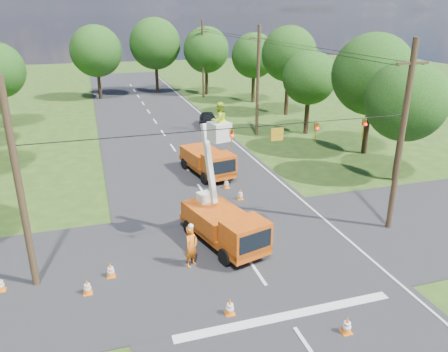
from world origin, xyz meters
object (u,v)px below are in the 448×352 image
object	(u,v)px
pole_left	(20,189)
tree_right_d	(289,54)
tree_right_e	(254,56)
tree_far_a	(96,51)
traffic_cone_2	(240,194)
traffic_cone_0	(230,307)
traffic_cone_1	(347,325)
traffic_cone_6	(0,284)
tree_right_b	(373,75)
tree_right_c	(309,78)
tree_far_c	(206,50)
tree_far_b	(155,44)
traffic_cone_4	(111,270)
traffic_cone_7	(222,153)
traffic_cone_5	(87,287)
bucket_truck	(224,217)
pole_right_mid	(258,81)
second_truck	(208,161)
pole_right_far	(203,59)
distant_car	(208,120)
pole_right_near	(401,138)
traffic_cone_3	(226,183)
ground_worker	(191,247)

from	to	relation	value
pole_left	tree_right_d	xyz separation A→B (m)	(24.30, 27.00, 2.18)
tree_right_e	tree_far_a	xyz separation A→B (m)	(-18.80, 8.00, 0.38)
traffic_cone_2	traffic_cone_0	bearing A→B (deg)	-111.28
traffic_cone_1	tree_right_e	world-z (taller)	tree_right_e
traffic_cone_6	tree_right_b	xyz separation A→B (m)	(25.89, 12.07, 6.08)
tree_right_c	tree_far_c	distance (m)	23.31
tree_right_c	tree_far_b	world-z (taller)	tree_far_b
traffic_cone_4	traffic_cone_7	distance (m)	17.55
traffic_cone_5	tree_right_b	bearing A→B (deg)	30.90
bucket_truck	traffic_cone_4	distance (m)	5.94
traffic_cone_1	tree_far_b	bearing A→B (deg)	88.57
traffic_cone_0	pole_right_mid	distance (m)	27.02
bucket_truck	second_truck	bearing A→B (deg)	63.95
traffic_cone_1	tree_right_b	xyz separation A→B (m)	(13.29, 18.69, 6.08)
traffic_cone_2	traffic_cone_4	distance (m)	10.48
pole_right_far	tree_far_a	xyz separation A→B (m)	(-13.50, 3.00, 1.08)
traffic_cone_4	tree_right_c	distance (m)	27.99
distant_car	tree_far_b	xyz separation A→B (m)	(-1.85, 20.68, 6.09)
pole_left	pole_right_far	bearing A→B (deg)	65.77
distant_car	pole_right_near	world-z (taller)	pole_right_near
bucket_truck	traffic_cone_4	size ratio (longest dim) A/B	10.19
bucket_truck	traffic_cone_7	xyz separation A→B (m)	(3.97, 13.40, -1.20)
pole_right_near	tree_far_c	size ratio (longest dim) A/B	1.09
traffic_cone_3	tree_right_c	distance (m)	16.67
distant_car	pole_left	xyz separation A→B (m)	(-14.35, -24.32, 3.78)
traffic_cone_6	pole_right_far	bearing A→B (deg)	64.18
traffic_cone_6	bucket_truck	bearing A→B (deg)	5.21
ground_worker	traffic_cone_0	size ratio (longest dim) A/B	2.88
pole_right_near	pole_right_mid	xyz separation A→B (m)	(0.00, 20.00, 0.00)
pole_right_near	tree_right_d	world-z (taller)	pole_right_near
traffic_cone_3	traffic_cone_6	xyz separation A→B (m)	(-12.59, -8.07, 0.00)
traffic_cone_6	tree_far_b	world-z (taller)	tree_far_b
traffic_cone_3	pole_left	distance (m)	14.37
traffic_cone_0	bucket_truck	bearing A→B (deg)	75.22
traffic_cone_7	pole_right_far	world-z (taller)	pole_right_far
ground_worker	traffic_cone_0	world-z (taller)	ground_worker
tree_right_d	tree_far_a	bearing A→B (deg)	141.06
distant_car	traffic_cone_2	xyz separation A→B (m)	(-2.88, -18.35, -0.36)
traffic_cone_3	traffic_cone_2	bearing A→B (deg)	-82.31
pole_right_far	distant_car	bearing A→B (deg)	-103.10
traffic_cone_6	pole_right_mid	bearing A→B (deg)	45.99
second_truck	pole_left	world-z (taller)	pole_left
bucket_truck	tree_right_b	bearing A→B (deg)	19.94
pole_right_mid	tree_right_e	xyz separation A→B (m)	(5.30, 15.00, 0.70)
tree_far_a	distant_car	bearing A→B (deg)	-62.20
traffic_cone_4	traffic_cone_5	size ratio (longest dim) A/B	1.00
tree_right_d	bucket_truck	bearing A→B (deg)	-120.63
tree_right_d	traffic_cone_7	bearing A→B (deg)	-132.09
pole_left	pole_right_mid	bearing A→B (deg)	48.01
tree_far_a	tree_far_c	distance (m)	14.53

